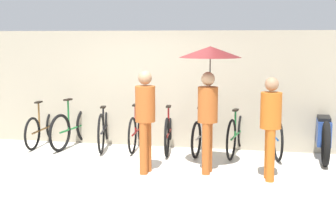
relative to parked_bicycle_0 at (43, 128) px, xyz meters
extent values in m
plane|color=beige|center=(2.29, -1.76, -0.35)|extent=(30.00, 30.00, 0.00)
cube|color=gray|center=(2.29, 0.35, 0.81)|extent=(13.48, 0.12, 2.31)
torus|color=black|center=(-0.01, 0.48, -0.02)|extent=(0.06, 0.65, 0.65)
torus|color=black|center=(0.01, -0.50, -0.02)|extent=(0.06, 0.65, 0.65)
cylinder|color=brown|center=(0.00, -0.01, -0.02)|extent=(0.05, 0.97, 0.04)
cylinder|color=brown|center=(0.00, -0.18, 0.26)|extent=(0.04, 0.04, 0.56)
cube|color=black|center=(0.00, -0.18, 0.55)|extent=(0.09, 0.20, 0.03)
cylinder|color=brown|center=(-0.01, 0.48, 0.30)|extent=(0.04, 0.04, 0.64)
cylinder|color=brown|center=(-0.01, 0.48, 0.62)|extent=(0.44, 0.04, 0.03)
torus|color=black|center=(0.73, 0.48, 0.02)|extent=(0.16, 0.73, 0.73)
torus|color=black|center=(0.58, -0.49, 0.02)|extent=(0.16, 0.73, 0.73)
cylinder|color=#19662D|center=(0.65, 0.00, 0.02)|extent=(0.18, 0.98, 0.04)
cylinder|color=#19662D|center=(0.63, -0.17, 0.31)|extent=(0.04, 0.04, 0.59)
cube|color=black|center=(0.63, -0.17, 0.62)|extent=(0.12, 0.21, 0.03)
cylinder|color=#19662D|center=(0.73, 0.48, 0.36)|extent=(0.04, 0.04, 0.69)
cylinder|color=#19662D|center=(0.73, 0.48, 0.71)|extent=(0.44, 0.09, 0.03)
torus|color=black|center=(1.21, 0.53, 0.03)|extent=(0.19, 0.76, 0.76)
torus|color=black|center=(1.41, -0.49, 0.03)|extent=(0.19, 0.76, 0.76)
cylinder|color=black|center=(1.31, 0.02, 0.03)|extent=(0.24, 1.03, 0.04)
cylinder|color=black|center=(1.34, -0.16, 0.25)|extent=(0.04, 0.04, 0.44)
cube|color=black|center=(1.34, -0.16, 0.49)|extent=(0.13, 0.21, 0.03)
cylinder|color=black|center=(1.21, 0.53, 0.32)|extent=(0.04, 0.04, 0.58)
cylinder|color=black|center=(1.21, 0.53, 0.62)|extent=(0.44, 0.11, 0.03)
torus|color=black|center=(1.93, 0.55, 0.00)|extent=(0.09, 0.70, 0.70)
torus|color=black|center=(1.99, -0.40, 0.00)|extent=(0.09, 0.70, 0.70)
cylinder|color=maroon|center=(1.96, 0.08, 0.00)|extent=(0.10, 0.95, 0.04)
cylinder|color=maroon|center=(1.97, -0.09, 0.26)|extent=(0.04, 0.04, 0.52)
cube|color=black|center=(1.97, -0.09, 0.54)|extent=(0.10, 0.21, 0.03)
cylinder|color=maroon|center=(1.93, 0.55, 0.32)|extent=(0.04, 0.04, 0.64)
cylinder|color=maroon|center=(1.93, 0.55, 0.64)|extent=(0.44, 0.06, 0.03)
torus|color=black|center=(2.55, 0.57, 0.02)|extent=(0.13, 0.73, 0.73)
torus|color=black|center=(2.67, -0.49, 0.02)|extent=(0.13, 0.73, 0.73)
cylinder|color=maroon|center=(2.61, 0.04, 0.02)|extent=(0.15, 1.07, 0.04)
cylinder|color=maroon|center=(2.63, -0.14, 0.27)|extent=(0.04, 0.04, 0.51)
cube|color=black|center=(2.63, -0.14, 0.54)|extent=(0.11, 0.21, 0.03)
cylinder|color=maroon|center=(2.55, 0.57, 0.34)|extent=(0.04, 0.04, 0.65)
cylinder|color=maroon|center=(2.55, 0.57, 0.66)|extent=(0.44, 0.08, 0.03)
torus|color=black|center=(3.32, 0.54, -0.01)|extent=(0.12, 0.68, 0.68)
torus|color=black|center=(3.21, -0.49, -0.01)|extent=(0.12, 0.68, 0.68)
cylinder|color=#A59E93|center=(3.27, 0.02, -0.01)|extent=(0.14, 1.04, 0.04)
cylinder|color=#A59E93|center=(3.25, -0.16, 0.26)|extent=(0.04, 0.04, 0.53)
cube|color=black|center=(3.25, -0.16, 0.54)|extent=(0.11, 0.21, 0.03)
cylinder|color=#A59E93|center=(3.32, 0.54, 0.32)|extent=(0.04, 0.04, 0.65)
cylinder|color=#A59E93|center=(3.32, 0.54, 0.64)|extent=(0.44, 0.07, 0.03)
torus|color=black|center=(3.99, 0.49, 0.02)|extent=(0.15, 0.74, 0.74)
torus|color=black|center=(3.84, -0.51, 0.02)|extent=(0.15, 0.74, 0.74)
cylinder|color=#19662D|center=(3.92, -0.01, 0.02)|extent=(0.19, 1.01, 0.04)
cylinder|color=#19662D|center=(3.89, -0.18, 0.26)|extent=(0.04, 0.04, 0.47)
cube|color=black|center=(3.89, -0.18, 0.51)|extent=(0.12, 0.21, 0.03)
cylinder|color=#19662D|center=(3.99, 0.49, 0.36)|extent=(0.04, 0.04, 0.67)
cylinder|color=#19662D|center=(3.99, 0.49, 0.69)|extent=(0.44, 0.09, 0.03)
torus|color=black|center=(4.49, 0.55, 0.03)|extent=(0.17, 0.75, 0.75)
torus|color=black|center=(4.66, -0.43, 0.03)|extent=(0.17, 0.75, 0.75)
cylinder|color=#19478C|center=(4.57, 0.06, 0.03)|extent=(0.20, 0.98, 0.04)
cylinder|color=#19478C|center=(4.60, -0.11, 0.32)|extent=(0.04, 0.04, 0.58)
cube|color=black|center=(4.60, -0.11, 0.62)|extent=(0.12, 0.21, 0.03)
cylinder|color=#19478C|center=(4.49, 0.55, 0.32)|extent=(0.04, 0.04, 0.58)
cylinder|color=#19478C|center=(4.49, 0.55, 0.61)|extent=(0.44, 0.10, 0.03)
cylinder|color=#9E4C1E|center=(2.52, -1.66, 0.07)|extent=(0.13, 0.13, 0.84)
cylinder|color=#9E4C1E|center=(2.54, -1.48, 0.07)|extent=(0.13, 0.13, 0.84)
cylinder|color=#9E4C1E|center=(2.53, -1.57, 0.78)|extent=(0.32, 0.32, 0.57)
sphere|color=#997051|center=(2.53, -1.57, 1.19)|extent=(0.22, 0.22, 0.22)
cylinder|color=#9E4C1E|center=(3.50, -1.48, 0.07)|extent=(0.13, 0.13, 0.83)
cylinder|color=#9E4C1E|center=(3.52, -1.30, 0.07)|extent=(0.13, 0.13, 0.83)
cylinder|color=#9E4C1E|center=(3.51, -1.39, 0.77)|extent=(0.32, 0.32, 0.57)
sphere|color=tan|center=(3.51, -1.39, 1.18)|extent=(0.22, 0.22, 0.22)
cylinder|color=#332D28|center=(3.52, -1.25, 1.15)|extent=(0.02, 0.02, 0.71)
cone|color=#591919|center=(3.52, -1.25, 1.60)|extent=(1.00, 1.00, 0.18)
cylinder|color=#B25619|center=(4.50, -1.67, 0.06)|extent=(0.13, 0.13, 0.81)
cylinder|color=#B25619|center=(4.48, -1.49, 0.06)|extent=(0.13, 0.13, 0.81)
cylinder|color=#B25619|center=(4.49, -1.58, 0.73)|extent=(0.32, 0.32, 0.55)
sphere|color=#997051|center=(4.49, -1.58, 1.13)|extent=(0.21, 0.21, 0.21)
torus|color=black|center=(5.53, 0.79, 0.04)|extent=(0.15, 0.78, 0.78)
torus|color=black|center=(5.44, -0.61, 0.04)|extent=(0.15, 0.78, 0.78)
cube|color=navy|center=(5.48, 0.09, 0.12)|extent=(0.29, 0.78, 0.44)
cube|color=black|center=(5.48, 0.09, 0.37)|extent=(0.25, 0.55, 0.06)
cylinder|color=#B2B2B7|center=(5.53, 0.79, 0.59)|extent=(0.58, 0.07, 0.03)
camera|label=1|loc=(4.29, -8.72, 1.82)|focal=50.00mm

